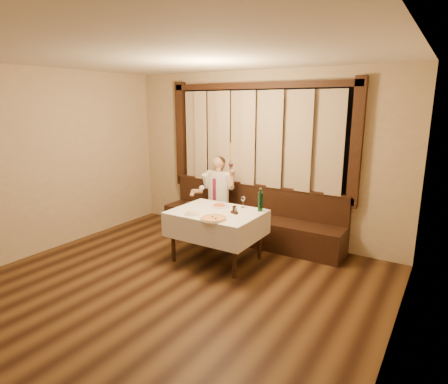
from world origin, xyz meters
The scene contains 10 objects.
room centered at (0.00, 0.97, 1.50)m, with size 5.01×6.01×2.81m.
banquette centered at (0.00, 2.72, 0.31)m, with size 3.20×0.61×0.94m.
dining_table centered at (0.00, 1.70, 0.65)m, with size 1.27×0.97×0.76m.
pizza centered at (0.19, 1.34, 0.77)m, with size 0.36×0.36×0.04m.
pasta_red centered at (-0.10, 1.92, 0.79)m, with size 0.28×0.28×0.09m.
pasta_cream centered at (-0.22, 1.40, 0.79)m, with size 0.24×0.24×0.08m.
green_bottle centered at (0.53, 2.04, 0.90)m, with size 0.07×0.07×0.34m.
table_wine_glass centered at (0.22, 2.08, 0.88)m, with size 0.06×0.06×0.17m.
cruet_caddy centered at (0.28, 1.73, 0.80)m, with size 0.12×0.09×0.12m.
seated_man centered at (-0.62, 2.63, 0.81)m, with size 0.75×0.56×1.38m.
Camera 1 is at (2.84, -2.64, 2.28)m, focal length 30.00 mm.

